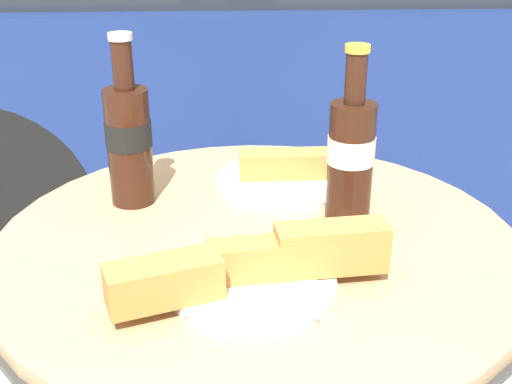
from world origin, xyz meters
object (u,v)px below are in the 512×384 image
object	(u,v)px
bistro_table	(257,327)
cola_bottle_left	(129,139)
lunch_plate_near	(255,271)
parked_car	(339,44)
lunch_plate_far	(284,175)
cola_bottle_right	(351,155)

from	to	relation	value
bistro_table	cola_bottle_left	xyz separation A→B (m)	(-0.19, 0.12, 0.26)
lunch_plate_near	parked_car	bearing A→B (deg)	77.57
cola_bottle_left	lunch_plate_far	xyz separation A→B (m)	(0.24, 0.05, -0.09)
cola_bottle_right	parked_car	xyz separation A→B (m)	(0.29, 1.81, -0.21)
cola_bottle_left	bistro_table	bearing A→B (deg)	-33.47
bistro_table	cola_bottle_right	world-z (taller)	cola_bottle_right
parked_car	cola_bottle_right	bearing A→B (deg)	-99.27
bistro_table	lunch_plate_near	bearing A→B (deg)	-94.13
cola_bottle_right	lunch_plate_far	world-z (taller)	cola_bottle_right
bistro_table	lunch_plate_near	size ratio (longest dim) A/B	2.21
bistro_table	cola_bottle_left	bearing A→B (deg)	146.53
cola_bottle_left	lunch_plate_far	distance (m)	0.26
lunch_plate_near	cola_bottle_right	bearing A→B (deg)	52.04
cola_bottle_left	parked_car	distance (m)	1.85
cola_bottle_right	parked_car	size ratio (longest dim) A/B	0.06
parked_car	cola_bottle_left	bearing A→B (deg)	-109.57
bistro_table	parked_car	size ratio (longest dim) A/B	0.19
bistro_table	lunch_plate_near	world-z (taller)	lunch_plate_near
lunch_plate_near	parked_car	world-z (taller)	parked_car
parked_car	lunch_plate_near	bearing A→B (deg)	-102.43
cola_bottle_right	lunch_plate_far	xyz separation A→B (m)	(-0.08, 0.13, -0.09)
bistro_table	parked_car	distance (m)	1.90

